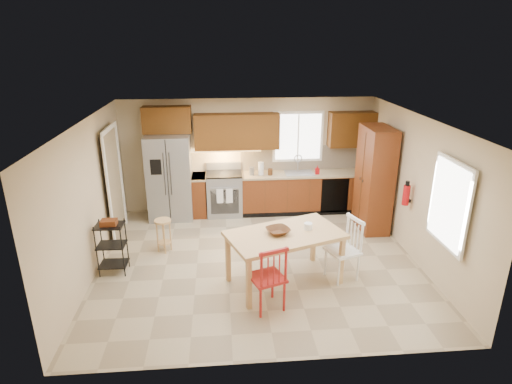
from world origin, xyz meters
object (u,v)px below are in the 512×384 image
object	(u,v)px
refrigerator	(170,177)
bar_stool	(164,236)
dining_table	(284,258)
table_bowl	(278,234)
chair_white	(343,250)
utility_cart	(112,248)
pantry	(374,179)
chair_red	(267,276)
range_stove	(224,194)
fire_extinguisher	(406,195)
table_jar	(308,228)
soap_bottle	(317,170)

from	to	relation	value
refrigerator	bar_stool	world-z (taller)	refrigerator
dining_table	table_bowl	bearing A→B (deg)	160.32
refrigerator	chair_white	distance (m)	4.12
utility_cart	pantry	bearing A→B (deg)	17.41
chair_red	chair_white	world-z (taller)	same
range_stove	chair_white	bearing A→B (deg)	-57.09
pantry	utility_cart	xyz separation A→B (m)	(-4.87, -1.36, -0.60)
fire_extinguisher	bar_stool	size ratio (longest dim) A/B	0.58
range_stove	bar_stool	bearing A→B (deg)	-124.23
refrigerator	table_jar	xyz separation A→B (m)	(2.43, -2.74, -0.01)
range_stove	bar_stool	world-z (taller)	range_stove
bar_stool	soap_bottle	bearing A→B (deg)	40.58
range_stove	utility_cart	size ratio (longest dim) A/B	1.02
refrigerator	bar_stool	bearing A→B (deg)	-89.51
range_stove	chair_white	world-z (taller)	chair_white
dining_table	chair_red	distance (m)	0.74
table_jar	utility_cart	xyz separation A→B (m)	(-3.18, 0.45, -0.45)
pantry	chair_white	size ratio (longest dim) A/B	2.04
range_stove	soap_bottle	world-z (taller)	soap_bottle
table_bowl	table_jar	size ratio (longest dim) A/B	2.11
pantry	fire_extinguisher	xyz separation A→B (m)	(0.20, -1.05, 0.05)
chair_white	dining_table	bearing A→B (deg)	73.33
fire_extinguisher	chair_white	size ratio (longest dim) A/B	0.35
soap_bottle	chair_white	xyz separation A→B (m)	(-0.18, -2.77, -0.48)
pantry	table_bowl	world-z (taller)	pantry
fire_extinguisher	table_jar	xyz separation A→B (m)	(-1.90, -0.76, -0.20)
range_stove	table_jar	distance (m)	3.11
range_stove	utility_cart	distance (m)	3.02
chair_red	bar_stool	size ratio (longest dim) A/B	1.65
soap_bottle	fire_extinguisher	world-z (taller)	fire_extinguisher
refrigerator	utility_cart	world-z (taller)	refrigerator
table_bowl	dining_table	bearing A→B (deg)	0.00
fire_extinguisher	table_jar	size ratio (longest dim) A/B	2.14
soap_bottle	bar_stool	bearing A→B (deg)	-153.41
refrigerator	fire_extinguisher	size ratio (longest dim) A/B	5.06
table_bowl	fire_extinguisher	bearing A→B (deg)	19.99
chair_red	chair_white	xyz separation A→B (m)	(1.30, 0.70, 0.00)
table_bowl	table_jar	bearing A→B (deg)	12.53
pantry	utility_cart	distance (m)	5.10
chair_red	chair_white	distance (m)	1.48
chair_red	table_bowl	xyz separation A→B (m)	(0.24, 0.65, 0.35)
chair_red	chair_white	bearing A→B (deg)	8.62
soap_bottle	chair_red	distance (m)	3.80
range_stove	table_bowl	distance (m)	3.04
fire_extinguisher	table_bowl	bearing A→B (deg)	-160.01
chair_red	bar_stool	bearing A→B (deg)	112.09
table_jar	soap_bottle	bearing A→B (deg)	74.56
fire_extinguisher	dining_table	world-z (taller)	fire_extinguisher
dining_table	utility_cart	xyz separation A→B (m)	(-2.79, 0.56, 0.02)
chair_red	bar_stool	xyz separation A→B (m)	(-1.68, 1.89, -0.20)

